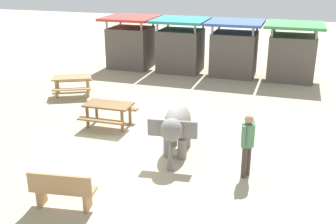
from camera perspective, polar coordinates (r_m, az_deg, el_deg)
name	(u,v)px	position (r m, az deg, el deg)	size (l,w,h in m)	color
ground_plane	(138,149)	(11.66, -4.32, -5.16)	(60.00, 60.00, 0.00)	#BAA88C
elephant	(176,126)	(10.93, 1.18, -2.00)	(1.29, 1.94, 1.33)	slate
person_handler	(248,141)	(9.99, 11.16, -4.04)	(0.32, 0.48, 1.62)	#3F3833
wooden_bench	(62,190)	(9.02, -14.70, -10.54)	(1.44, 0.60, 0.88)	#9E7A51
picnic_table_near	(109,110)	(13.08, -8.37, 0.35)	(1.52, 1.50, 0.78)	brown
picnic_table_far	(72,81)	(16.53, -13.35, 4.24)	(2.01, 2.00, 0.78)	#9E7A51
market_stall_red	(131,45)	(20.71, -5.24, 9.44)	(2.50, 2.50, 2.52)	#59514C
market_stall_teal	(181,48)	(19.86, 1.78, 9.04)	(2.50, 2.50, 2.52)	#59514C
market_stall_blue	(234,51)	(19.32, 9.30, 8.48)	(2.50, 2.50, 2.52)	#59514C
market_stall_green	(292,55)	(19.12, 17.07, 7.73)	(2.50, 2.50, 2.52)	#59514C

